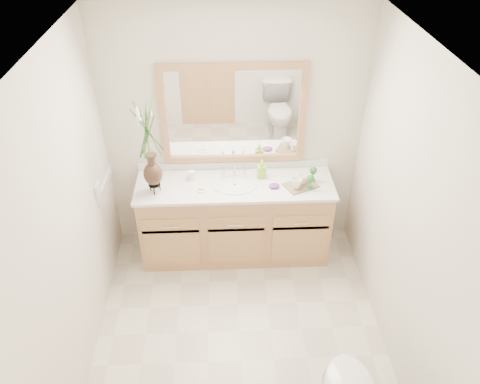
{
  "coord_description": "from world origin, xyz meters",
  "views": [
    {
      "loc": [
        -0.11,
        -2.56,
        3.3
      ],
      "look_at": [
        0.03,
        0.65,
        1.0
      ],
      "focal_mm": 35.0,
      "sensor_mm": 36.0,
      "label": 1
    }
  ],
  "objects_px": {
    "soap_bottle": "(262,170)",
    "tray": "(301,185)",
    "tumbler": "(192,175)",
    "flower_vase": "(148,138)"
  },
  "relations": [
    {
      "from": "flower_vase",
      "to": "soap_bottle",
      "type": "relative_size",
      "value": 5.0
    },
    {
      "from": "tumbler",
      "to": "tray",
      "type": "height_order",
      "value": "tumbler"
    },
    {
      "from": "soap_bottle",
      "to": "tumbler",
      "type": "bearing_deg",
      "value": -178.35
    },
    {
      "from": "flower_vase",
      "to": "tumbler",
      "type": "bearing_deg",
      "value": 30.81
    },
    {
      "from": "soap_bottle",
      "to": "tray",
      "type": "height_order",
      "value": "soap_bottle"
    },
    {
      "from": "flower_vase",
      "to": "tumbler",
      "type": "relative_size",
      "value": 9.45
    },
    {
      "from": "tumbler",
      "to": "soap_bottle",
      "type": "relative_size",
      "value": 0.53
    },
    {
      "from": "flower_vase",
      "to": "tray",
      "type": "bearing_deg",
      "value": 1.45
    },
    {
      "from": "tumbler",
      "to": "soap_bottle",
      "type": "height_order",
      "value": "soap_bottle"
    },
    {
      "from": "soap_bottle",
      "to": "tray",
      "type": "relative_size",
      "value": 0.56
    }
  ]
}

